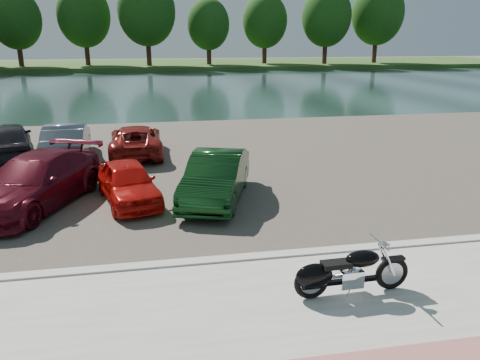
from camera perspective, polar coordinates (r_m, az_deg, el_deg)
name	(u,v)px	position (r m, az deg, el deg)	size (l,w,h in m)	color
ground	(308,307)	(9.14, 8.31, -15.07)	(200.00, 200.00, 0.00)	#595447
promenade	(327,337)	(8.33, 10.60, -18.31)	(60.00, 6.00, 0.10)	#A7A59D
kerb	(280,256)	(10.77, 4.93, -9.22)	(60.00, 0.30, 0.14)	#A7A59D
parking_lot	(223,159)	(19.09, -2.13, 2.54)	(60.00, 18.00, 0.04)	#413B35
river	(180,87)	(47.60, -7.31, 11.23)	(120.00, 40.00, 0.00)	#1B302C
far_bank	(168,65)	(79.45, -8.73, 13.74)	(120.00, 24.00, 0.60)	#2A4B1B
far_trees	(197,17)	(73.45, -5.22, 19.21)	(70.25, 10.68, 12.52)	#351B13
motorcycle	(342,273)	(9.20, 12.31, -11.01)	(2.33, 0.75, 1.05)	black
car_3	(36,181)	(14.86, -23.66, -0.13)	(2.10, 5.16, 1.50)	#510B19
car_4	(128,182)	(14.36, -13.49, -0.26)	(1.45, 3.61, 1.23)	red
car_5	(216,177)	(14.12, -2.95, 0.35)	(1.53, 4.39, 1.44)	black
car_8	(8,141)	(20.93, -26.47, 4.27)	(1.82, 4.53, 1.54)	black
car_9	(67,141)	(20.15, -20.33, 4.47)	(1.56, 4.47, 1.47)	slate
car_10	(136,140)	(20.06, -12.59, 4.75)	(2.07, 4.50, 1.25)	maroon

